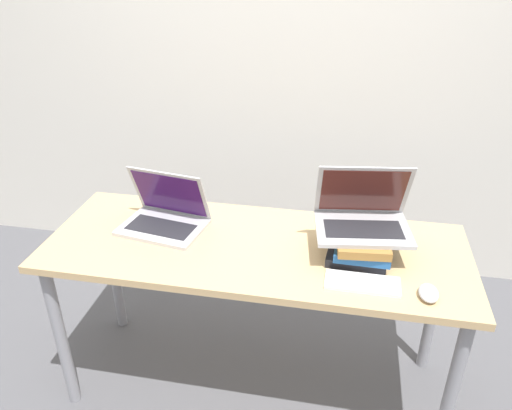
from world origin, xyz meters
TOP-DOWN VIEW (x-y plane):
  - wall_back at (0.00, 1.40)m, footprint 8.00×0.05m
  - desk at (0.00, 0.31)m, footprint 1.68×0.63m
  - laptop_left at (-0.40, 0.39)m, footprint 0.37×0.30m
  - book_stack at (0.41, 0.31)m, footprint 0.24×0.28m
  - laptop_on_books at (0.41, 0.35)m, footprint 0.38×0.30m
  - wireless_keyboard at (0.42, 0.13)m, footprint 0.26×0.11m
  - mouse at (0.64, 0.11)m, footprint 0.07×0.10m

SIDE VIEW (x-z plane):
  - desk at x=0.00m, z-range 0.29..1.05m
  - wireless_keyboard at x=0.42m, z-range 0.76..0.77m
  - mouse at x=0.64m, z-range 0.76..0.79m
  - laptop_left at x=-0.40m, z-range 0.68..0.93m
  - book_stack at x=0.41m, z-range 0.76..0.86m
  - laptop_on_books at x=0.41m, z-range 0.79..1.04m
  - wall_back at x=0.00m, z-range 0.00..2.70m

